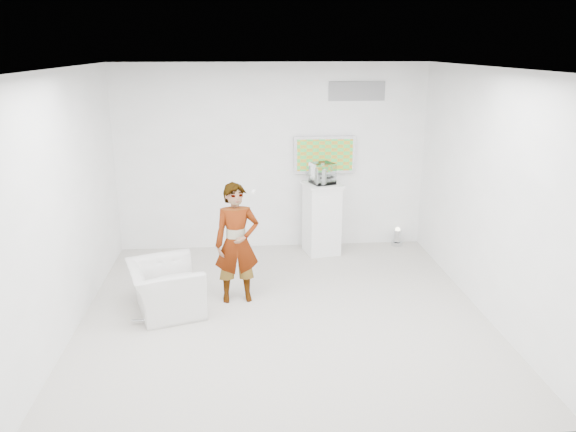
% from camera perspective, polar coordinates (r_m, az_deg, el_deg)
% --- Properties ---
extents(room, '(5.01, 5.01, 3.00)m').
position_cam_1_polar(room, '(6.67, -0.47, 1.85)').
color(room, '#B6B0A7').
rests_on(room, ground).
extents(tv, '(1.00, 0.08, 0.60)m').
position_cam_1_polar(tv, '(9.13, 3.73, 6.24)').
color(tv, '#B8B8BD').
rests_on(tv, room).
extents(logo_decal, '(0.90, 0.02, 0.30)m').
position_cam_1_polar(logo_decal, '(9.13, 7.00, 12.48)').
color(logo_decal, gray).
rests_on(logo_decal, room).
extents(person, '(0.62, 0.44, 1.59)m').
position_cam_1_polar(person, '(7.27, -5.22, -2.77)').
color(person, silver).
rests_on(person, room).
extents(armchair, '(1.10, 1.18, 0.63)m').
position_cam_1_polar(armchair, '(7.27, -12.34, -7.18)').
color(armchair, silver).
rests_on(armchair, room).
extents(pedestal, '(0.66, 0.66, 1.15)m').
position_cam_1_polar(pedestal, '(9.04, 3.44, -0.24)').
color(pedestal, white).
rests_on(pedestal, room).
extents(floor_uplight, '(0.23, 0.23, 0.30)m').
position_cam_1_polar(floor_uplight, '(9.64, 11.04, -2.08)').
color(floor_uplight, silver).
rests_on(floor_uplight, room).
extents(vitrine, '(0.42, 0.42, 0.33)m').
position_cam_1_polar(vitrine, '(8.85, 3.53, 4.35)').
color(vitrine, white).
rests_on(vitrine, pedestal).
extents(console, '(0.08, 0.18, 0.24)m').
position_cam_1_polar(console, '(8.86, 3.52, 4.06)').
color(console, white).
rests_on(console, pedestal).
extents(wii_remote, '(0.06, 0.14, 0.03)m').
position_cam_1_polar(wii_remote, '(7.26, -3.52, 2.46)').
color(wii_remote, white).
rests_on(wii_remote, person).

